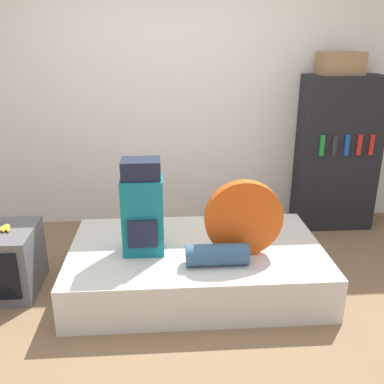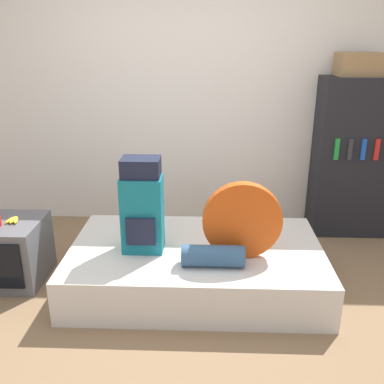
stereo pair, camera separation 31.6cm
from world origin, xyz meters
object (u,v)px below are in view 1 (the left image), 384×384
Objects in this scene: tent_bag at (244,218)px; cardboard_box at (340,63)px; sleeping_roll at (217,255)px; bookshelf at (337,154)px; backpack at (143,209)px.

tent_bag is 1.96m from cardboard_box.
sleeping_roll is 1.15× the size of cardboard_box.
tent_bag is 1.29× the size of sleeping_roll.
cardboard_box reaches higher than bookshelf.
backpack is at bearing 155.76° from sleeping_roll.
tent_bag is at bearing -6.68° from backpack.
bookshelf is at bearing 45.03° from sleeping_roll.
cardboard_box reaches higher than backpack.
tent_bag is 0.38× the size of bookshelf.
tent_bag is 1.48× the size of cardboard_box.
bookshelf is (1.38, 1.38, 0.35)m from sleeping_roll.
backpack reaches higher than sleeping_roll.
sleeping_roll is at bearing -144.05° from tent_bag.
sleeping_roll is at bearing -24.24° from backpack.
tent_bag is at bearing 35.95° from sleeping_roll.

